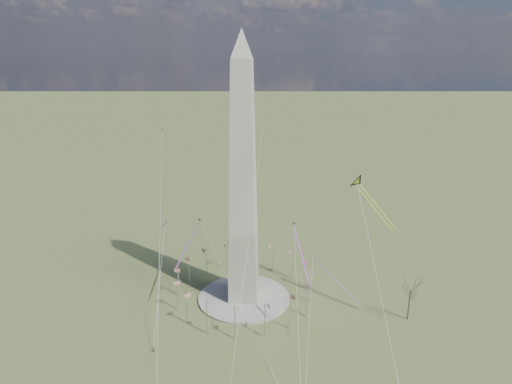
# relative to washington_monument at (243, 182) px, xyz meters

# --- Properties ---
(ground) EXTENTS (2000.00, 2000.00, 0.00)m
(ground) POSITION_rel_washington_monument_xyz_m (0.00, 0.00, -47.95)
(ground) COLOR #5A6432
(ground) RESTS_ON ground
(plaza) EXTENTS (36.00, 36.00, 0.80)m
(plaza) POSITION_rel_washington_monument_xyz_m (0.00, 0.00, -47.55)
(plaza) COLOR #ADAB9E
(plaza) RESTS_ON ground
(washington_monument) EXTENTS (15.56, 15.56, 100.00)m
(washington_monument) POSITION_rel_washington_monument_xyz_m (0.00, 0.00, 0.00)
(washington_monument) COLOR #ADAA90
(washington_monument) RESTS_ON plaza
(flagpole_ring) EXTENTS (54.40, 54.40, 13.00)m
(flagpole_ring) POSITION_rel_washington_monument_xyz_m (-0.00, -0.00, -40.68)
(flagpole_ring) COLOR silver
(flagpole_ring) RESTS_ON ground
(tree_near) EXTENTS (10.11, 10.11, 17.69)m
(tree_near) POSITION_rel_washington_monument_xyz_m (60.98, -8.64, -35.34)
(tree_near) COLOR #4F3A30
(tree_near) RESTS_ON ground
(person_west) EXTENTS (0.94, 0.80, 1.69)m
(person_west) POSITION_rel_washington_monument_xyz_m (-25.52, -35.27, -47.11)
(person_west) COLOR gray
(person_west) RESTS_ON ground
(kite_delta_black) EXTENTS (16.74, 17.76, 16.38)m
(kite_delta_black) POSITION_rel_washington_monument_xyz_m (41.94, 3.27, -0.69)
(kite_delta_black) COLOR black
(kite_delta_black) RESTS_ON ground
(kite_diamond_purple) EXTENTS (2.35, 3.12, 9.11)m
(kite_diamond_purple) POSITION_rel_washington_monument_xyz_m (-33.33, 10.75, -22.74)
(kite_diamond_purple) COLOR navy
(kite_diamond_purple) RESTS_ON ground
(kite_streamer_left) EXTENTS (7.14, 20.77, 14.61)m
(kite_streamer_left) POSITION_rel_washington_monument_xyz_m (20.79, -10.60, -19.05)
(kite_streamer_left) COLOR #EA4224
(kite_streamer_left) RESTS_ON ground
(kite_streamer_mid) EXTENTS (6.81, 18.55, 13.10)m
(kite_streamer_mid) POSITION_rel_washington_monument_xyz_m (-19.22, -3.34, -21.16)
(kite_streamer_mid) COLOR #EA4224
(kite_streamer_mid) RESTS_ON ground
(kite_streamer_right) EXTENTS (19.57, 14.99, 16.03)m
(kite_streamer_right) POSITION_rel_washington_monument_xyz_m (32.95, 4.90, -37.23)
(kite_streamer_right) COLOR #EA4224
(kite_streamer_right) RESTS_ON ground
(kite_small_red) EXTENTS (1.33, 1.91, 3.99)m
(kite_small_red) POSITION_rel_washington_monument_xyz_m (-40.12, 37.90, 11.62)
(kite_small_red) COLOR red
(kite_small_red) RESTS_ON ground
(kite_small_white) EXTENTS (1.50, 1.77, 4.74)m
(kite_small_white) POSITION_rel_washington_monument_xyz_m (3.53, 49.73, 12.47)
(kite_small_white) COLOR silver
(kite_small_white) RESTS_ON ground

